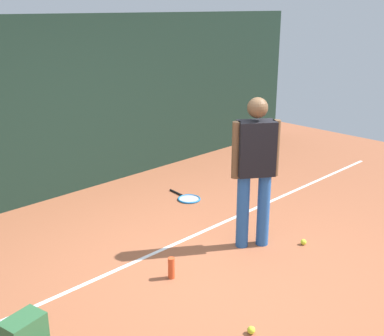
# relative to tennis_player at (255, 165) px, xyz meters

# --- Properties ---
(ground_plane) EXTENTS (12.00, 12.00, 0.00)m
(ground_plane) POSITION_rel_tennis_player_xyz_m (-0.64, -0.07, -0.97)
(ground_plane) COLOR #9E5638
(back_fence) EXTENTS (10.00, 0.10, 2.50)m
(back_fence) POSITION_rel_tennis_player_xyz_m (-0.64, 2.93, 0.28)
(back_fence) COLOR #192D23
(back_fence) RESTS_ON ground
(court_line) EXTENTS (9.00, 0.05, 0.00)m
(court_line) POSITION_rel_tennis_player_xyz_m (-0.64, 0.63, -0.96)
(court_line) COLOR white
(court_line) RESTS_ON ground
(tennis_player) EXTENTS (0.45, 0.41, 1.70)m
(tennis_player) POSITION_rel_tennis_player_xyz_m (0.00, 0.00, 0.00)
(tennis_player) COLOR #2659A5
(tennis_player) RESTS_ON ground
(tennis_racket) EXTENTS (0.36, 0.63, 0.03)m
(tennis_racket) POSITION_rel_tennis_player_xyz_m (0.44, 1.50, -0.95)
(tennis_racket) COLOR black
(tennis_racket) RESTS_ON ground
(tennis_ball_near_player) EXTENTS (0.07, 0.07, 0.07)m
(tennis_ball_near_player) POSITION_rel_tennis_player_xyz_m (0.42, -0.41, -0.93)
(tennis_ball_near_player) COLOR #CCE033
(tennis_ball_near_player) RESTS_ON ground
(tennis_ball_by_fence) EXTENTS (0.07, 0.07, 0.07)m
(tennis_ball_by_fence) POSITION_rel_tennis_player_xyz_m (-1.25, -1.00, -0.93)
(tennis_ball_by_fence) COLOR #CCE033
(tennis_ball_by_fence) RESTS_ON ground
(water_bottle) EXTENTS (0.07, 0.07, 0.22)m
(water_bottle) POSITION_rel_tennis_player_xyz_m (-1.13, 0.12, -0.86)
(water_bottle) COLOR #D84C26
(water_bottle) RESTS_ON ground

